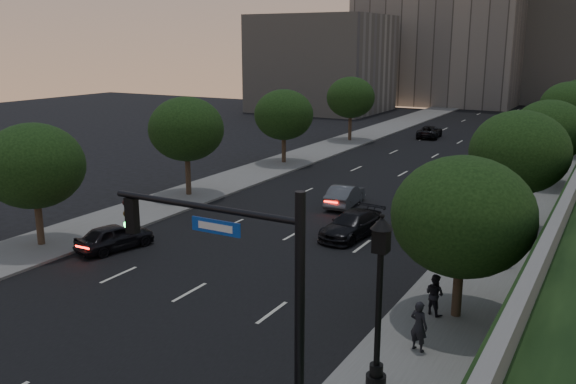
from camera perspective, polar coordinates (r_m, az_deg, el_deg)
The scene contains 24 objects.
ground at distance 22.76m, azimuth -17.23°, elevation -13.35°, with size 160.00×160.00×0.00m, color black.
road_surface at distance 47.26m, azimuth 9.91°, elevation 1.24°, with size 16.00×140.00×0.02m, color black.
sidewalk_right at distance 45.02m, azimuth 22.28°, elevation -0.15°, with size 4.50×140.00×0.15m, color slate.
sidewalk_left at distance 51.46m, azimuth -0.90°, elevation 2.55°, with size 4.50×140.00×0.15m, color slate.
office_block_left at distance 109.70m, azimuth 14.47°, elevation 16.50°, with size 26.00×20.00×32.00m, color gray.
office_block_filler at distance 93.23m, azimuth 3.17°, elevation 11.90°, with size 18.00×16.00×14.00m, color #A29F94.
tree_right_a at distance 22.97m, azimuth 16.03°, elevation -2.21°, with size 5.20×5.20×6.24m.
tree_right_b at distance 34.41m, azimuth 20.83°, elevation 3.50°, with size 5.20×5.20×6.74m.
tree_right_c at distance 47.25m, azimuth 23.26°, elevation 5.27°, with size 5.20×5.20×6.24m.
tree_right_d at distance 61.05m, azimuth 24.84°, elevation 7.29°, with size 5.20×5.20×6.74m.
tree_left_a at distance 32.67m, azimuth -22.70°, elevation 2.27°, with size 5.00×5.00×6.34m.
tree_left_b at distance 40.96m, azimuth -9.50°, elevation 5.83°, with size 5.00×5.00×6.71m.
tree_left_c at distance 51.69m, azimuth -0.40°, elevation 7.24°, with size 5.00×5.00×6.34m.
tree_left_d at distance 64.13m, azimuth 5.89°, elevation 8.79°, with size 5.00×5.00×6.71m.
traffic_signal_mast at distance 14.93m, azimuth -2.68°, elevation -11.95°, with size 5.68×0.56×7.00m.
street_lamp at distance 17.87m, azimuth 8.46°, elevation -11.23°, with size 0.64×0.64×5.62m.
sedan_near_left at distance 31.80m, azimuth -15.89°, elevation -4.05°, with size 1.60×3.97×1.35m, color black.
sedan_mid_left at distance 38.80m, azimuth 5.35°, elevation -0.32°, with size 1.48×4.25×1.40m, color #52555A.
sedan_far_left at distance 68.41m, azimuth 13.11°, elevation 5.51°, with size 2.18×4.72×1.31m, color black.
sedan_near_right at distance 32.74m, azimuth 5.99°, elevation -3.07°, with size 1.90×4.67×1.35m, color black.
sedan_far_right at distance 51.11m, azimuth 18.72°, elevation 2.39°, with size 1.54×3.83×1.30m, color #515357.
pedestrian_a at distance 21.10m, azimuth 12.14°, elevation -12.16°, with size 0.64×0.42×1.75m, color black.
pedestrian_b at distance 23.85m, azimuth 13.55°, elevation -9.29°, with size 0.78×0.60×1.60m, color black.
pedestrian_c at distance 29.58m, azimuth 19.63°, elevation -5.06°, with size 0.98×0.41×1.67m, color black.
Camera 1 is at (15.16, -13.59, 10.17)m, focal length 38.00 mm.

